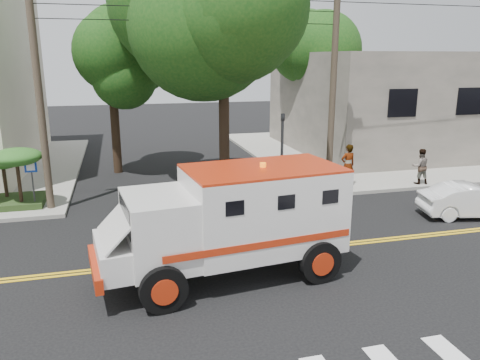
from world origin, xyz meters
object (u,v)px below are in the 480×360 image
object	(u,v)px
armored_truck	(233,217)
parked_sedan	(473,201)
pedestrian_a	(348,165)
pedestrian_b	(420,166)

from	to	relation	value
armored_truck	parked_sedan	bearing A→B (deg)	7.76
armored_truck	pedestrian_a	world-z (taller)	armored_truck
armored_truck	pedestrian_a	distance (m)	10.23
parked_sedan	pedestrian_b	distance (m)	4.29
pedestrian_a	pedestrian_b	xyz separation A→B (m)	(3.42, -0.52, -0.14)
armored_truck	pedestrian_a	xyz separation A→B (m)	(7.16, 7.28, -0.60)
pedestrian_b	pedestrian_a	bearing A→B (deg)	2.14
parked_sedan	pedestrian_b	size ratio (longest dim) A/B	2.32
parked_sedan	armored_truck	bearing A→B (deg)	116.15
armored_truck	pedestrian_b	size ratio (longest dim) A/B	4.15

